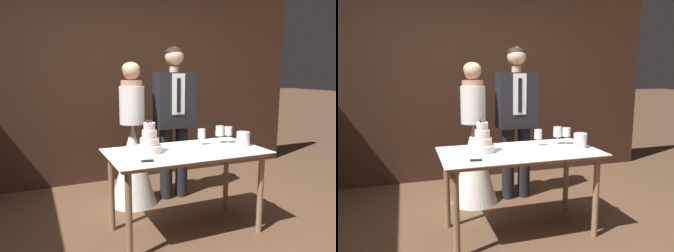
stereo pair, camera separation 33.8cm
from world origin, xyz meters
The scene contains 11 objects.
ground_plane centered at (0.00, 0.00, 0.00)m, with size 40.00×40.00×0.00m, color brown.
wall_back centered at (0.00, 2.06, 1.35)m, with size 5.55×0.12×2.70m, color #382116.
cake_table centered at (0.14, 0.25, 0.70)m, with size 1.46×0.77×0.80m.
tiered_cake centered at (-0.20, 0.31, 0.89)m, with size 0.22×0.22×0.30m.
cake_knife centered at (-0.26, 0.02, 0.80)m, with size 0.38×0.08×0.02m.
wine_glass_near centered at (0.38, 0.40, 0.91)m, with size 0.07×0.07×0.16m.
wine_glass_middle centered at (0.59, 0.40, 0.92)m, with size 0.08×0.08×0.18m.
wine_glass_far centered at (0.68, 0.37, 0.92)m, with size 0.08×0.08×0.17m.
hurricane_candle centered at (0.74, 0.20, 0.86)m, with size 0.13×0.13×0.14m.
bride centered at (-0.12, 1.10, 0.59)m, with size 0.54×0.54×1.62m.
groom centered at (0.40, 1.10, 1.03)m, with size 0.45×0.25×1.80m.
Camera 1 is at (-1.17, -2.40, 1.53)m, focal length 35.00 mm.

